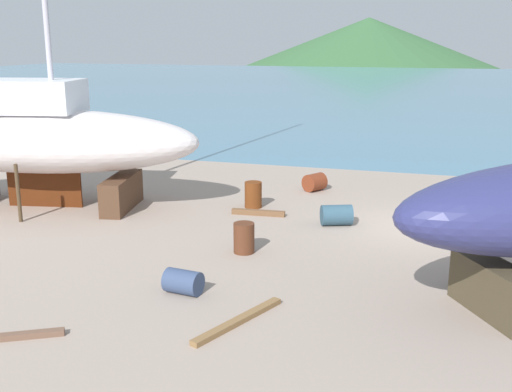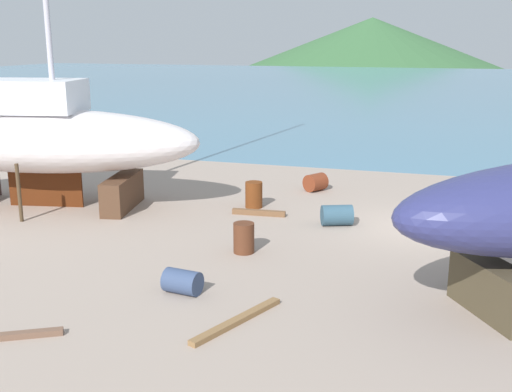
# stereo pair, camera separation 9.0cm
# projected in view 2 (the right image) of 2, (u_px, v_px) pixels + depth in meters

# --- Properties ---
(ground_plane) EXTENTS (47.44, 47.44, 0.00)m
(ground_plane) POSITION_uv_depth(u_px,v_px,m) (407.00, 271.00, 15.44)
(ground_plane) COLOR #A49283
(sea_water) EXTENTS (175.94, 100.29, 0.01)m
(sea_water) POSITION_uv_depth(u_px,v_px,m) (443.00, 88.00, 72.84)
(sea_water) COLOR teal
(sea_water) RESTS_ON ground
(headland_hill) EXTENTS (115.33, 115.33, 22.10)m
(headland_hill) POSITION_uv_depth(u_px,v_px,m) (371.00, 60.00, 167.98)
(headland_hill) COLOR #39683B
(headland_hill) RESTS_ON ground
(sailboat_small_center) EXTENTS (11.32, 5.39, 18.44)m
(sailboat_small_center) POSITION_uv_depth(u_px,v_px,m) (40.00, 138.00, 20.86)
(sailboat_small_center) COLOR #513524
(sailboat_small_center) RESTS_ON ground
(barrel_tipped_center) EXTENTS (1.11, 0.94, 0.64)m
(barrel_tipped_center) POSITION_uv_depth(u_px,v_px,m) (337.00, 215.00, 19.18)
(barrel_tipped_center) COLOR #325367
(barrel_tipped_center) RESTS_ON ground
(barrel_tipped_left) EXTENTS (0.83, 0.83, 0.89)m
(barrel_tipped_left) POSITION_uv_depth(u_px,v_px,m) (254.00, 195.00, 21.17)
(barrel_tipped_left) COLOR brown
(barrel_tipped_left) RESTS_ON ground
(barrel_rust_near) EXTENTS (0.96, 0.99, 0.66)m
(barrel_rust_near) POSITION_uv_depth(u_px,v_px,m) (316.00, 182.00, 23.51)
(barrel_rust_near) COLOR brown
(barrel_rust_near) RESTS_ON ground
(barrel_tipped_right) EXTENTS (0.89, 0.67, 0.56)m
(barrel_tipped_right) POSITION_uv_depth(u_px,v_px,m) (182.00, 282.00, 14.04)
(barrel_tipped_right) COLOR #38496E
(barrel_tipped_right) RESTS_ON ground
(barrel_blue_faded) EXTENTS (0.80, 0.80, 0.83)m
(barrel_blue_faded) POSITION_uv_depth(u_px,v_px,m) (244.00, 238.00, 16.71)
(barrel_blue_faded) COLOR #572E1B
(barrel_blue_faded) RESTS_ON ground
(timber_short_cross) EXTENTS (1.18, 2.50, 0.11)m
(timber_short_cross) POSITION_uv_depth(u_px,v_px,m) (237.00, 321.00, 12.62)
(timber_short_cross) COLOR olive
(timber_short_cross) RESTS_ON ground
(timber_long_fore) EXTENTS (1.78, 0.31, 0.18)m
(timber_long_fore) POSITION_uv_depth(u_px,v_px,m) (259.00, 213.00, 20.31)
(timber_long_fore) COLOR brown
(timber_long_fore) RESTS_ON ground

